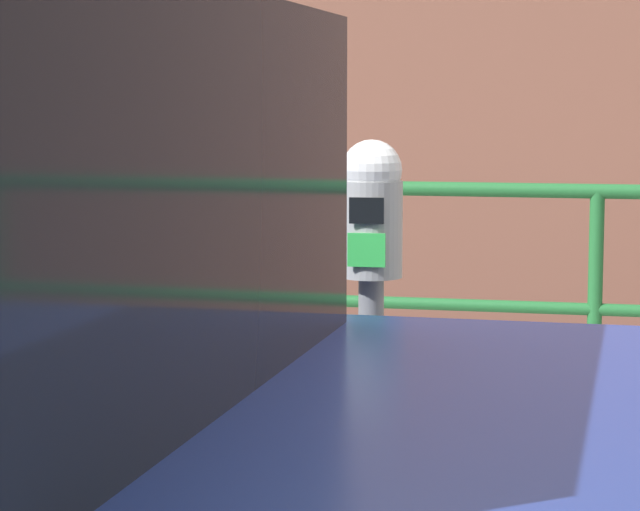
# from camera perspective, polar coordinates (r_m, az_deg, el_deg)

# --- Properties ---
(parking_meter) EXTENTS (0.17, 0.18, 1.34)m
(parking_meter) POSITION_cam_1_polar(r_m,az_deg,el_deg) (3.63, 2.21, -0.87)
(parking_meter) COLOR slate
(parking_meter) RESTS_ON sidewalk_curb
(pedestrian_at_meter) EXTENTS (0.67, 0.59, 1.80)m
(pedestrian_at_meter) POSITION_cam_1_polar(r_m,az_deg,el_deg) (3.78, -5.91, 0.53)
(pedestrian_at_meter) COLOR black
(pedestrian_at_meter) RESTS_ON sidewalk_curb
(background_railing) EXTENTS (24.06, 0.06, 1.10)m
(background_railing) POSITION_cam_1_polar(r_m,az_deg,el_deg) (5.61, 2.26, -0.07)
(background_railing) COLOR #1E602D
(background_railing) RESTS_ON sidewalk_curb
(backdrop_wall) EXTENTS (32.00, 0.50, 3.63)m
(backdrop_wall) POSITION_cam_1_polar(r_m,az_deg,el_deg) (8.81, 6.14, 8.15)
(backdrop_wall) COLOR brown
(backdrop_wall) RESTS_ON ground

